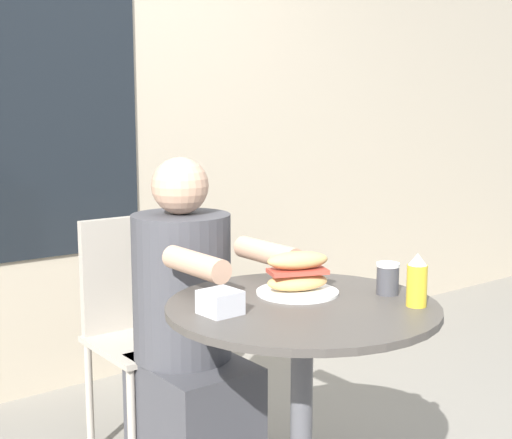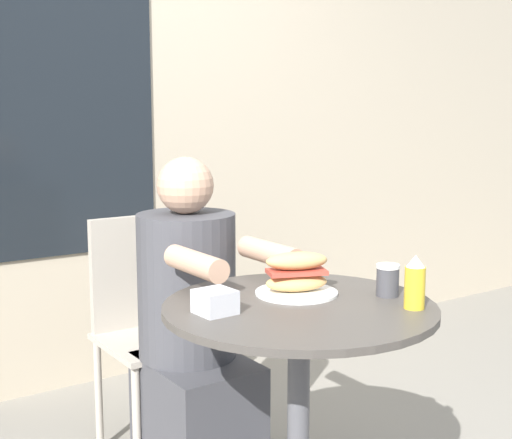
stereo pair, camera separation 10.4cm
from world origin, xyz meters
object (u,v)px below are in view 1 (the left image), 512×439
condiment_bottle (417,281)px  diner_chair (137,314)px  drink_cup (388,278)px  sandwich_on_plate (298,276)px  seated_diner (188,350)px  cafe_table (302,376)px

condiment_bottle → diner_chair: bearing=102.3°
diner_chair → drink_cup: bearing=106.1°
diner_chair → condiment_bottle: condiment_bottle is taller
diner_chair → sandwich_on_plate: (0.08, -0.80, 0.28)m
drink_cup → condiment_bottle: 0.13m
diner_chair → sandwich_on_plate: bearing=95.8°
drink_cup → condiment_bottle: bearing=-104.3°
seated_diner → drink_cup: (0.27, -0.61, 0.32)m
seated_diner → cafe_table: bearing=92.4°
drink_cup → cafe_table: bearing=164.3°
sandwich_on_plate → condiment_bottle: condiment_bottle is taller
seated_diner → sandwich_on_plate: bearing=100.1°
diner_chair → drink_cup: 1.03m
cafe_table → drink_cup: (0.25, -0.07, 0.25)m
sandwich_on_plate → drink_cup: 0.25m
seated_diner → condiment_bottle: bearing=108.3°
condiment_bottle → sandwich_on_plate: bearing=119.3°
seated_diner → drink_cup: bearing=114.3°
sandwich_on_plate → drink_cup: (0.19, -0.16, -0.01)m
cafe_table → condiment_bottle: (0.22, -0.20, 0.27)m
cafe_table → condiment_bottle: bearing=-42.4°
diner_chair → condiment_bottle: bearing=102.7°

